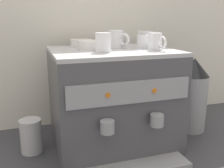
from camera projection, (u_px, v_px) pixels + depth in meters
name	position (u px, v px, depth m)	size (l,w,h in m)	color
ground_plane	(112.00, 141.00, 1.31)	(4.00, 4.00, 0.00)	#38383D
tiled_backsplash_wall	(94.00, 30.00, 1.47)	(2.80, 0.03, 1.08)	silver
espresso_machine	(112.00, 98.00, 1.24)	(0.56, 0.57, 0.47)	#4C4C51
ceramic_cup_0	(156.00, 42.00, 1.14)	(0.06, 0.10, 0.08)	white
ceramic_cup_1	(146.00, 39.00, 1.29)	(0.08, 0.12, 0.08)	white
ceramic_cup_2	(144.00, 42.00, 1.22)	(0.10, 0.06, 0.06)	white
ceramic_cup_3	(104.00, 42.00, 1.09)	(0.09, 0.09, 0.08)	white
ceramic_cup_4	(117.00, 39.00, 1.23)	(0.09, 0.11, 0.08)	white
ceramic_bowl_0	(89.00, 45.00, 1.17)	(0.10, 0.10, 0.04)	white
ceramic_bowl_1	(82.00, 43.00, 1.28)	(0.11, 0.11, 0.04)	white
coffee_grinder	(192.00, 95.00, 1.39)	(0.16, 0.16, 0.40)	#939399
milk_pitcher	(31.00, 136.00, 1.18)	(0.10, 0.10, 0.16)	#B7B7BC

